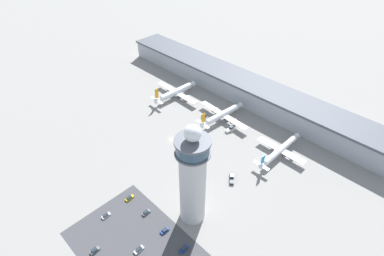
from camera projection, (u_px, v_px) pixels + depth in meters
The scene contains 18 objects.
ground_plane at pixel (172, 140), 183.64m from camera, with size 1000.00×1000.00×0.00m, color gray.
terminal_building at pixel (243, 88), 217.85m from camera, with size 223.34×25.00×15.37m.
control_tower at pixel (193, 178), 124.90m from camera, with size 14.55×14.55×52.83m.
parking_lot_surface at pixel (140, 252), 126.09m from camera, with size 64.00×40.00×0.01m, color #424247.
airplane_gate_alpha at pixel (176, 92), 220.21m from camera, with size 41.00×36.94×13.73m.
airplane_gate_bravo at pixel (222, 115), 197.18m from camera, with size 40.91×36.70×12.87m.
airplane_gate_charlie at pixel (280, 150), 170.48m from camera, with size 30.05×38.07×11.18m.
service_truck_catering at pixel (232, 178), 157.62m from camera, with size 6.64×7.61×2.42m.
service_truck_fuel at pixel (230, 129), 190.14m from camera, with size 3.14×6.88×3.08m.
service_truck_baggage at pixel (205, 117), 200.54m from camera, with size 5.97×3.86×3.00m.
service_truck_water at pixel (180, 138), 183.08m from camera, with size 6.79×5.72×3.15m.
car_blue_compact at pixel (139, 250), 126.11m from camera, with size 1.95×4.51×1.42m.
car_green_van at pixel (146, 213), 140.83m from camera, with size 1.86×4.07×1.53m.
car_navy_sedan at pixel (165, 231), 133.35m from camera, with size 2.02×4.12×1.40m.
car_black_suv at pixel (106, 216), 139.55m from camera, with size 1.75×4.30×1.37m.
car_silver_sedan at pixel (95, 251), 125.79m from camera, with size 1.97×4.17×1.56m.
car_white_wagon at pixel (130, 198), 147.68m from camera, with size 1.97×4.60×1.40m.
car_maroon_suv at pixel (184, 249), 126.33m from camera, with size 1.90×4.49×1.59m.
Camera 1 is at (108.16, -90.32, 118.64)m, focal length 28.00 mm.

